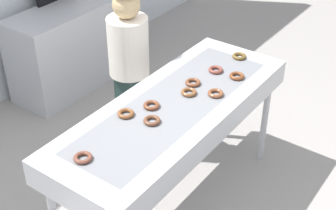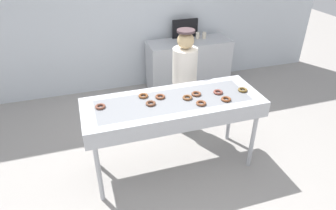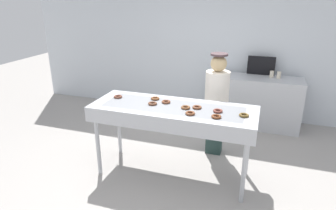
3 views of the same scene
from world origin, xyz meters
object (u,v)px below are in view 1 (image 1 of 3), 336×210
object	(u,v)px
chocolate_donut_6	(193,83)
worker_baker	(129,61)
chocolate_donut_5	(152,121)
chocolate_donut_7	(216,70)
chocolate_donut_1	(216,93)
chocolate_donut_8	(126,114)
chocolate_donut_9	(83,158)
chocolate_donut_2	(239,56)
prep_counter	(76,45)
chocolate_donut_4	(189,92)
chocolate_donut_3	(151,105)
chocolate_donut_0	(237,76)
fryer_conveyor	(174,115)

from	to	relation	value
chocolate_donut_6	worker_baker	world-z (taller)	worker_baker
chocolate_donut_5	chocolate_donut_7	bearing A→B (deg)	0.75
chocolate_donut_1	chocolate_donut_8	distance (m)	0.71
chocolate_donut_5	chocolate_donut_6	xyz separation A→B (m)	(0.59, 0.05, 0.00)
chocolate_donut_5	chocolate_donut_9	size ratio (longest dim) A/B	1.00
chocolate_donut_2	prep_counter	size ratio (longest dim) A/B	0.08
chocolate_donut_4	prep_counter	size ratio (longest dim) A/B	0.08
chocolate_donut_1	worker_baker	distance (m)	1.00
chocolate_donut_1	chocolate_donut_5	world-z (taller)	same
chocolate_donut_3	prep_counter	world-z (taller)	chocolate_donut_3
chocolate_donut_5	prep_counter	bearing A→B (deg)	58.47
chocolate_donut_0	prep_counter	world-z (taller)	chocolate_donut_0
fryer_conveyor	chocolate_donut_3	world-z (taller)	chocolate_donut_3
chocolate_donut_7	chocolate_donut_9	bearing A→B (deg)	176.25
chocolate_donut_2	chocolate_donut_5	size ratio (longest dim) A/B	1.00
chocolate_donut_3	chocolate_donut_9	bearing A→B (deg)	-178.98
chocolate_donut_4	chocolate_donut_9	xyz separation A→B (m)	(-1.02, 0.11, 0.00)
chocolate_donut_3	worker_baker	world-z (taller)	worker_baker
fryer_conveyor	chocolate_donut_9	world-z (taller)	chocolate_donut_9
chocolate_donut_0	chocolate_donut_8	distance (m)	0.99
chocolate_donut_5	worker_baker	distance (m)	1.09
chocolate_donut_0	worker_baker	size ratio (longest dim) A/B	0.07
chocolate_donut_9	prep_counter	bearing A→B (deg)	47.07
fryer_conveyor	chocolate_donut_8	world-z (taller)	chocolate_donut_8
chocolate_donut_4	worker_baker	bearing A→B (deg)	71.85
chocolate_donut_4	worker_baker	xyz separation A→B (m)	(0.27, 0.81, -0.11)
chocolate_donut_2	chocolate_donut_9	bearing A→B (deg)	175.66
chocolate_donut_4	worker_baker	distance (m)	0.86
chocolate_donut_5	chocolate_donut_0	bearing A→B (deg)	-11.27
chocolate_donut_2	chocolate_donut_9	xyz separation A→B (m)	(-1.75, 0.13, 0.00)
chocolate_donut_0	chocolate_donut_5	world-z (taller)	same
worker_baker	chocolate_donut_0	bearing A→B (deg)	108.84
chocolate_donut_3	chocolate_donut_4	world-z (taller)	same
chocolate_donut_6	chocolate_donut_4	bearing A→B (deg)	-158.76
chocolate_donut_4	chocolate_donut_8	world-z (taller)	same
chocolate_donut_1	chocolate_donut_5	bearing A→B (deg)	162.83
chocolate_donut_0	prep_counter	bearing A→B (deg)	79.81
chocolate_donut_1	chocolate_donut_7	bearing A→B (deg)	30.96
chocolate_donut_7	prep_counter	bearing A→B (deg)	78.58
chocolate_donut_2	prep_counter	distance (m)	2.20
chocolate_donut_4	worker_baker	world-z (taller)	worker_baker
worker_baker	prep_counter	size ratio (longest dim) A/B	1.02
chocolate_donut_4	chocolate_donut_9	size ratio (longest dim) A/B	1.00
chocolate_donut_7	chocolate_donut_8	distance (m)	0.93
chocolate_donut_2	chocolate_donut_8	world-z (taller)	same
chocolate_donut_1	chocolate_donut_0	bearing A→B (deg)	-0.43
fryer_conveyor	chocolate_donut_9	distance (m)	0.86
chocolate_donut_4	chocolate_donut_5	xyz separation A→B (m)	(-0.45, 0.00, 0.00)
fryer_conveyor	worker_baker	bearing A→B (deg)	61.11
fryer_conveyor	chocolate_donut_4	size ratio (longest dim) A/B	18.08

